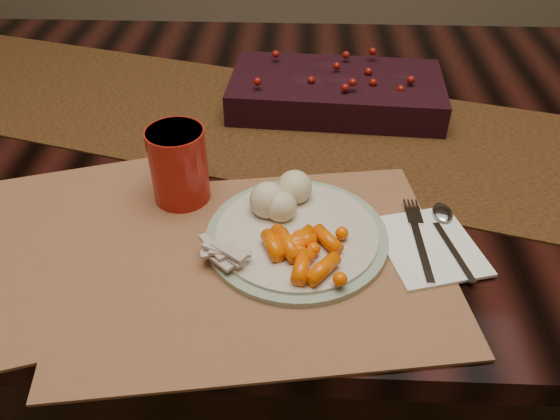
{
  "coord_description": "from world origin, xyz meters",
  "views": [
    {
      "loc": [
        -0.01,
        -0.83,
        1.25
      ],
      "look_at": [
        -0.04,
        -0.29,
        0.8
      ],
      "focal_mm": 35.0,
      "sensor_mm": 36.0,
      "label": 1
    }
  ],
  "objects_px": {
    "mashed_potatoes": "(279,192)",
    "napkin": "(429,246)",
    "placemat_main": "(256,262)",
    "dinner_plate": "(297,235)",
    "baby_carrots": "(301,257)",
    "red_cup": "(179,165)",
    "centerpiece": "(336,87)",
    "turkey_shreds": "(224,253)",
    "dining_table": "(302,277)"
  },
  "relations": [
    {
      "from": "mashed_potatoes",
      "to": "napkin",
      "type": "relative_size",
      "value": 0.63
    },
    {
      "from": "placemat_main",
      "to": "dinner_plate",
      "type": "relative_size",
      "value": 2.0
    },
    {
      "from": "placemat_main",
      "to": "baby_carrots",
      "type": "height_order",
      "value": "baby_carrots"
    },
    {
      "from": "red_cup",
      "to": "napkin",
      "type": "bearing_deg",
      "value": -15.41
    },
    {
      "from": "mashed_potatoes",
      "to": "red_cup",
      "type": "relative_size",
      "value": 0.78
    },
    {
      "from": "centerpiece",
      "to": "dinner_plate",
      "type": "height_order",
      "value": "centerpiece"
    },
    {
      "from": "dinner_plate",
      "to": "red_cup",
      "type": "xyz_separation_m",
      "value": [
        -0.17,
        0.09,
        0.05
      ]
    },
    {
      "from": "baby_carrots",
      "to": "turkey_shreds",
      "type": "bearing_deg",
      "value": 177.05
    },
    {
      "from": "dining_table",
      "to": "red_cup",
      "type": "relative_size",
      "value": 16.22
    },
    {
      "from": "dining_table",
      "to": "napkin",
      "type": "bearing_deg",
      "value": -62.02
    },
    {
      "from": "mashed_potatoes",
      "to": "red_cup",
      "type": "xyz_separation_m",
      "value": [
        -0.14,
        0.03,
        0.02
      ]
    },
    {
      "from": "placemat_main",
      "to": "turkey_shreds",
      "type": "distance_m",
      "value": 0.05
    },
    {
      "from": "dining_table",
      "to": "centerpiece",
      "type": "relative_size",
      "value": 4.75
    },
    {
      "from": "placemat_main",
      "to": "mashed_potatoes",
      "type": "xyz_separation_m",
      "value": [
        0.03,
        0.09,
        0.04
      ]
    },
    {
      "from": "dinner_plate",
      "to": "turkey_shreds",
      "type": "xyz_separation_m",
      "value": [
        -0.09,
        -0.05,
        0.02
      ]
    },
    {
      "from": "dining_table",
      "to": "turkey_shreds",
      "type": "distance_m",
      "value": 0.54
    },
    {
      "from": "dinner_plate",
      "to": "red_cup",
      "type": "distance_m",
      "value": 0.19
    },
    {
      "from": "centerpiece",
      "to": "baby_carrots",
      "type": "bearing_deg",
      "value": -97.68
    },
    {
      "from": "dining_table",
      "to": "mashed_potatoes",
      "type": "height_order",
      "value": "mashed_potatoes"
    },
    {
      "from": "dinner_plate",
      "to": "turkey_shreds",
      "type": "bearing_deg",
      "value": -148.81
    },
    {
      "from": "dinner_plate",
      "to": "centerpiece",
      "type": "bearing_deg",
      "value": 80.16
    },
    {
      "from": "baby_carrots",
      "to": "dinner_plate",
      "type": "bearing_deg",
      "value": 96.01
    },
    {
      "from": "napkin",
      "to": "red_cup",
      "type": "relative_size",
      "value": 1.24
    },
    {
      "from": "dining_table",
      "to": "baby_carrots",
      "type": "bearing_deg",
      "value": -91.14
    },
    {
      "from": "centerpiece",
      "to": "dinner_plate",
      "type": "distance_m",
      "value": 0.38
    },
    {
      "from": "dining_table",
      "to": "baby_carrots",
      "type": "relative_size",
      "value": 17.01
    },
    {
      "from": "placemat_main",
      "to": "napkin",
      "type": "relative_size",
      "value": 3.51
    },
    {
      "from": "mashed_potatoes",
      "to": "red_cup",
      "type": "distance_m",
      "value": 0.15
    },
    {
      "from": "mashed_potatoes",
      "to": "dinner_plate",
      "type": "bearing_deg",
      "value": -63.3
    },
    {
      "from": "dining_table",
      "to": "napkin",
      "type": "xyz_separation_m",
      "value": [
        0.16,
        -0.3,
        0.38
      ]
    },
    {
      "from": "dinner_plate",
      "to": "turkey_shreds",
      "type": "distance_m",
      "value": 0.11
    },
    {
      "from": "dining_table",
      "to": "turkey_shreds",
      "type": "height_order",
      "value": "turkey_shreds"
    },
    {
      "from": "centerpiece",
      "to": "red_cup",
      "type": "xyz_separation_m",
      "value": [
        -0.23,
        -0.29,
        0.02
      ]
    },
    {
      "from": "dining_table",
      "to": "placemat_main",
      "type": "relative_size",
      "value": 3.72
    },
    {
      "from": "placemat_main",
      "to": "napkin",
      "type": "xyz_separation_m",
      "value": [
        0.22,
        0.03,
        0.0
      ]
    },
    {
      "from": "baby_carrots",
      "to": "mashed_potatoes",
      "type": "xyz_separation_m",
      "value": [
        -0.03,
        0.11,
        0.01
      ]
    },
    {
      "from": "baby_carrots",
      "to": "napkin",
      "type": "distance_m",
      "value": 0.18
    },
    {
      "from": "centerpiece",
      "to": "red_cup",
      "type": "distance_m",
      "value": 0.37
    },
    {
      "from": "turkey_shreds",
      "to": "napkin",
      "type": "height_order",
      "value": "turkey_shreds"
    },
    {
      "from": "dining_table",
      "to": "mashed_potatoes",
      "type": "xyz_separation_m",
      "value": [
        -0.04,
        -0.24,
        0.42
      ]
    },
    {
      "from": "centerpiece",
      "to": "napkin",
      "type": "height_order",
      "value": "centerpiece"
    },
    {
      "from": "napkin",
      "to": "mashed_potatoes",
      "type": "bearing_deg",
      "value": 147.77
    },
    {
      "from": "napkin",
      "to": "baby_carrots",
      "type": "bearing_deg",
      "value": -178.57
    },
    {
      "from": "centerpiece",
      "to": "turkey_shreds",
      "type": "bearing_deg",
      "value": -109.97
    },
    {
      "from": "placemat_main",
      "to": "dinner_plate",
      "type": "bearing_deg",
      "value": 31.52
    },
    {
      "from": "centerpiece",
      "to": "dinner_plate",
      "type": "xyz_separation_m",
      "value": [
        -0.06,
        -0.37,
        -0.03
      ]
    },
    {
      "from": "centerpiece",
      "to": "mashed_potatoes",
      "type": "height_order",
      "value": "centerpiece"
    },
    {
      "from": "baby_carrots",
      "to": "red_cup",
      "type": "distance_m",
      "value": 0.23
    },
    {
      "from": "centerpiece",
      "to": "baby_carrots",
      "type": "xyz_separation_m",
      "value": [
        -0.06,
        -0.43,
        -0.01
      ]
    },
    {
      "from": "dining_table",
      "to": "baby_carrots",
      "type": "xyz_separation_m",
      "value": [
        -0.01,
        -0.35,
        0.4
      ]
    }
  ]
}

